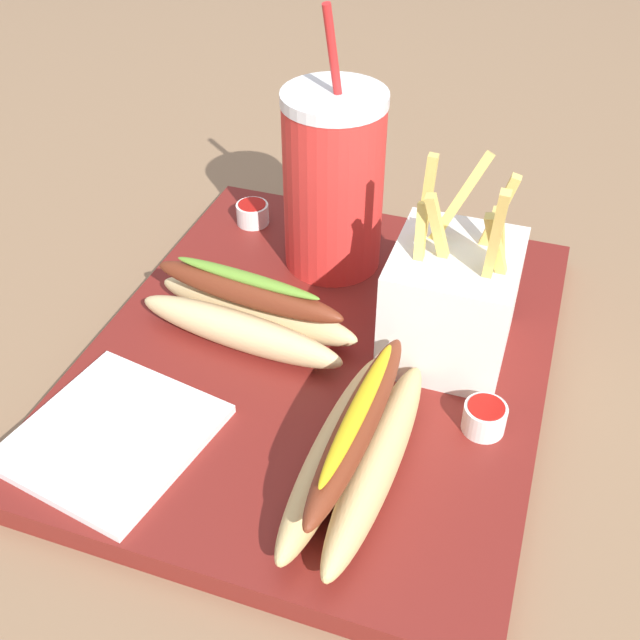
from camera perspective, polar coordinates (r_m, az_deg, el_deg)
The scene contains 9 objects.
ground_plane at distance 0.63m, azimuth 0.00°, elevation -4.18°, with size 2.40×2.40×0.02m, color #8C6B4C.
food_tray at distance 0.62m, azimuth 0.00°, elevation -2.85°, with size 0.43×0.35×0.02m, color maroon.
soda_cup at distance 0.67m, azimuth 1.01°, elevation 10.25°, with size 0.09×0.09×0.23m.
fries_basket at distance 0.59m, azimuth 9.80°, elevation 1.48°, with size 0.10×0.09×0.17m.
hot_dog_1 at distance 0.51m, azimuth 2.74°, elevation -9.58°, with size 0.19×0.07×0.07m.
hot_dog_2 at distance 0.61m, azimuth -5.45°, elevation 0.49°, with size 0.08×0.19×0.06m.
ketchup_cup_1 at distance 0.76m, azimuth -5.06°, elevation 8.00°, with size 0.03×0.03×0.02m.
ketchup_cup_2 at distance 0.56m, azimuth 12.19°, elevation -7.06°, with size 0.03×0.03×0.02m.
napkin_stack at distance 0.56m, azimuth -15.23°, elevation -8.33°, with size 0.13×0.12×0.01m, color white.
Camera 1 is at (0.43, 0.15, 0.43)m, focal length 42.88 mm.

